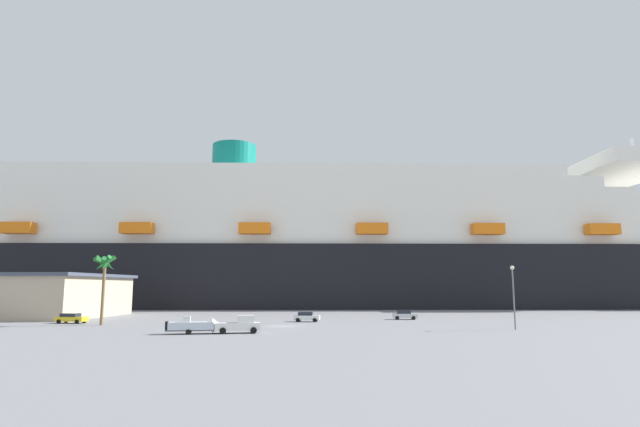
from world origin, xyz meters
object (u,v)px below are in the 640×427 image
(pickup_truck, at_px, (240,325))
(parked_car_white_van, at_px, (307,317))
(street_lamp, at_px, (513,288))
(parked_car_silver_sedan, at_px, (405,315))
(small_boat_on_trailer, at_px, (197,326))
(parked_car_yellow_taxi, at_px, (71,318))
(palm_tree, at_px, (105,268))
(cruise_ship, at_px, (371,251))

(pickup_truck, relative_size, parked_car_white_van, 1.33)
(street_lamp, bearing_deg, parked_car_silver_sedan, 118.06)
(small_boat_on_trailer, xyz_separation_m, street_lamp, (41.63, 6.47, 4.60))
(parked_car_yellow_taxi, distance_m, parked_car_silver_sedan, 55.60)
(small_boat_on_trailer, relative_size, parked_car_white_van, 1.72)
(parked_car_yellow_taxi, bearing_deg, parked_car_silver_sedan, 10.51)
(pickup_truck, xyz_separation_m, palm_tree, (-23.18, 13.19, 7.63))
(cruise_ship, bearing_deg, small_boat_on_trailer, -109.43)
(street_lamp, bearing_deg, palm_tree, 172.69)
(cruise_ship, height_order, parked_car_white_van, cruise_ship)
(cruise_ship, distance_m, parked_car_yellow_taxi, 86.12)
(small_boat_on_trailer, relative_size, parked_car_silver_sedan, 1.70)
(parked_car_white_van, bearing_deg, small_boat_on_trailer, -119.98)
(cruise_ship, xyz_separation_m, street_lamp, (12.22, -76.88, -10.51))
(small_boat_on_trailer, distance_m, palm_tree, 24.21)
(small_boat_on_trailer, height_order, parked_car_white_van, small_boat_on_trailer)
(street_lamp, height_order, parked_car_silver_sedan, street_lamp)
(parked_car_yellow_taxi, relative_size, parked_car_white_van, 1.14)
(pickup_truck, distance_m, palm_tree, 27.74)
(pickup_truck, bearing_deg, palm_tree, 150.37)
(pickup_truck, relative_size, palm_tree, 0.55)
(parked_car_silver_sedan, bearing_deg, street_lamp, -61.94)
(parked_car_yellow_taxi, bearing_deg, palm_tree, -30.83)
(small_boat_on_trailer, bearing_deg, parked_car_white_van, 60.02)
(cruise_ship, distance_m, pickup_truck, 87.22)
(small_boat_on_trailer, xyz_separation_m, palm_tree, (-18.07, 14.14, 7.71))
(small_boat_on_trailer, distance_m, parked_car_white_van, 25.57)
(small_boat_on_trailer, bearing_deg, pickup_truck, 10.58)
(cruise_ship, height_order, street_lamp, cruise_ship)
(street_lamp, bearing_deg, parked_car_yellow_taxi, 170.10)
(parked_car_white_van, distance_m, parked_car_silver_sedan, 18.31)
(pickup_truck, xyz_separation_m, street_lamp, (36.52, 5.52, 4.52))
(parked_car_white_van, bearing_deg, parked_car_silver_sedan, 19.24)
(cruise_ship, bearing_deg, parked_car_silver_sedan, -89.32)
(palm_tree, xyz_separation_m, street_lamp, (59.70, -7.66, -3.11))
(pickup_truck, bearing_deg, parked_car_white_van, 70.10)
(pickup_truck, distance_m, parked_car_yellow_taxi, 34.27)
(palm_tree, distance_m, street_lamp, 60.27)
(pickup_truck, relative_size, parked_car_silver_sedan, 1.31)
(street_lamp, xyz_separation_m, parked_car_white_van, (-28.85, 15.67, -4.74))
(palm_tree, bearing_deg, cruise_ship, 55.55)
(cruise_ship, height_order, small_boat_on_trailer, cruise_ship)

